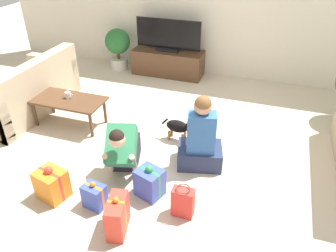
{
  "coord_description": "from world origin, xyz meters",
  "views": [
    {
      "loc": [
        1.1,
        -3.23,
        2.52
      ],
      "look_at": [
        0.04,
        -0.13,
        0.45
      ],
      "focal_mm": 35.0,
      "sensor_mm": 36.0,
      "label": 1
    }
  ],
  "objects_px": {
    "gift_box_b": "(52,184)",
    "gift_bag_a": "(183,202)",
    "dog": "(181,127)",
    "gift_box_a": "(117,216)",
    "gift_box_c": "(150,182)",
    "gift_box_d": "(95,196)",
    "person_sitting": "(201,141)",
    "sofa_left": "(25,93)",
    "potted_plant_back_left": "(118,45)",
    "coffee_table": "(68,102)",
    "person_kneeling": "(124,148)",
    "tv_console": "(168,63)",
    "mug": "(68,95)",
    "tv": "(168,37)"
  },
  "relations": [
    {
      "from": "dog",
      "to": "gift_box_a",
      "type": "height_order",
      "value": "gift_box_a"
    },
    {
      "from": "dog",
      "to": "gift_box_a",
      "type": "relative_size",
      "value": 1.21
    },
    {
      "from": "person_kneeling",
      "to": "gift_box_d",
      "type": "height_order",
      "value": "person_kneeling"
    },
    {
      "from": "tv_console",
      "to": "gift_bag_a",
      "type": "relative_size",
      "value": 3.8
    },
    {
      "from": "coffee_table",
      "to": "potted_plant_back_left",
      "type": "bearing_deg",
      "value": 97.2
    },
    {
      "from": "gift_box_c",
      "to": "gift_bag_a",
      "type": "bearing_deg",
      "value": -21.09
    },
    {
      "from": "person_sitting",
      "to": "potted_plant_back_left",
      "type": "bearing_deg",
      "value": -61.64
    },
    {
      "from": "sofa_left",
      "to": "coffee_table",
      "type": "bearing_deg",
      "value": 80.72
    },
    {
      "from": "dog",
      "to": "person_sitting",
      "type": "bearing_deg",
      "value": -134.77
    },
    {
      "from": "person_kneeling",
      "to": "gift_bag_a",
      "type": "xyz_separation_m",
      "value": [
        0.84,
        -0.45,
        -0.15
      ]
    },
    {
      "from": "dog",
      "to": "tv",
      "type": "bearing_deg",
      "value": 27.37
    },
    {
      "from": "tv_console",
      "to": "dog",
      "type": "relative_size",
      "value": 2.63
    },
    {
      "from": "sofa_left",
      "to": "person_kneeling",
      "type": "distance_m",
      "value": 2.21
    },
    {
      "from": "gift_bag_a",
      "to": "person_sitting",
      "type": "bearing_deg",
      "value": 92.55
    },
    {
      "from": "sofa_left",
      "to": "person_sitting",
      "type": "distance_m",
      "value": 2.89
    },
    {
      "from": "tv_console",
      "to": "tv",
      "type": "distance_m",
      "value": 0.49
    },
    {
      "from": "gift_bag_a",
      "to": "mug",
      "type": "height_order",
      "value": "mug"
    },
    {
      "from": "gift_box_b",
      "to": "gift_bag_a",
      "type": "bearing_deg",
      "value": 8.23
    },
    {
      "from": "coffee_table",
      "to": "gift_box_c",
      "type": "relative_size",
      "value": 2.63
    },
    {
      "from": "gift_box_c",
      "to": "tv_console",
      "type": "bearing_deg",
      "value": 105.38
    },
    {
      "from": "sofa_left",
      "to": "tv_console",
      "type": "height_order",
      "value": "sofa_left"
    },
    {
      "from": "tv",
      "to": "gift_box_b",
      "type": "relative_size",
      "value": 3.04
    },
    {
      "from": "person_sitting",
      "to": "gift_box_d",
      "type": "bearing_deg",
      "value": 35.42
    },
    {
      "from": "gift_box_c",
      "to": "gift_bag_a",
      "type": "xyz_separation_m",
      "value": [
        0.41,
        -0.16,
        0.0
      ]
    },
    {
      "from": "dog",
      "to": "gift_box_a",
      "type": "distance_m",
      "value": 1.63
    },
    {
      "from": "dog",
      "to": "gift_box_b",
      "type": "height_order",
      "value": "gift_box_b"
    },
    {
      "from": "coffee_table",
      "to": "person_kneeling",
      "type": "relative_size",
      "value": 1.3
    },
    {
      "from": "coffee_table",
      "to": "dog",
      "type": "relative_size",
      "value": 2.04
    },
    {
      "from": "potted_plant_back_left",
      "to": "mug",
      "type": "bearing_deg",
      "value": -82.98
    },
    {
      "from": "sofa_left",
      "to": "gift_box_d",
      "type": "relative_size",
      "value": 5.6
    },
    {
      "from": "coffee_table",
      "to": "person_kneeling",
      "type": "distance_m",
      "value": 1.36
    },
    {
      "from": "potted_plant_back_left",
      "to": "coffee_table",
      "type": "bearing_deg",
      "value": -82.8
    },
    {
      "from": "tv",
      "to": "sofa_left",
      "type": "bearing_deg",
      "value": -128.45
    },
    {
      "from": "coffee_table",
      "to": "person_kneeling",
      "type": "xyz_separation_m",
      "value": [
        1.18,
        -0.69,
        -0.04
      ]
    },
    {
      "from": "tv_console",
      "to": "gift_box_a",
      "type": "height_order",
      "value": "tv_console"
    },
    {
      "from": "person_sitting",
      "to": "gift_box_a",
      "type": "bearing_deg",
      "value": 53.56
    },
    {
      "from": "person_sitting",
      "to": "dog",
      "type": "bearing_deg",
      "value": -63.47
    },
    {
      "from": "dog",
      "to": "gift_bag_a",
      "type": "distance_m",
      "value": 1.31
    },
    {
      "from": "sofa_left",
      "to": "person_sitting",
      "type": "height_order",
      "value": "person_sitting"
    },
    {
      "from": "person_kneeling",
      "to": "gift_box_d",
      "type": "xyz_separation_m",
      "value": [
        -0.04,
        -0.63,
        -0.18
      ]
    },
    {
      "from": "gift_box_d",
      "to": "mug",
      "type": "relative_size",
      "value": 2.66
    },
    {
      "from": "tv_console",
      "to": "dog",
      "type": "bearing_deg",
      "value": -66.91
    },
    {
      "from": "gift_box_c",
      "to": "gift_box_d",
      "type": "xyz_separation_m",
      "value": [
        -0.47,
        -0.34,
        -0.03
      ]
    },
    {
      "from": "tv_console",
      "to": "gift_box_b",
      "type": "relative_size",
      "value": 3.31
    },
    {
      "from": "dog",
      "to": "gift_box_b",
      "type": "bearing_deg",
      "value": 150.23
    },
    {
      "from": "tv_console",
      "to": "gift_bag_a",
      "type": "xyz_separation_m",
      "value": [
        1.28,
        -3.31,
        -0.07
      ]
    },
    {
      "from": "dog",
      "to": "gift_box_c",
      "type": "xyz_separation_m",
      "value": [
        -0.01,
        -1.09,
        -0.05
      ]
    },
    {
      "from": "person_kneeling",
      "to": "person_sitting",
      "type": "xyz_separation_m",
      "value": [
        0.81,
        0.38,
        0.04
      ]
    },
    {
      "from": "coffee_table",
      "to": "mug",
      "type": "relative_size",
      "value": 8.5
    },
    {
      "from": "gift_box_b",
      "to": "gift_box_d",
      "type": "relative_size",
      "value": 1.24
    }
  ]
}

